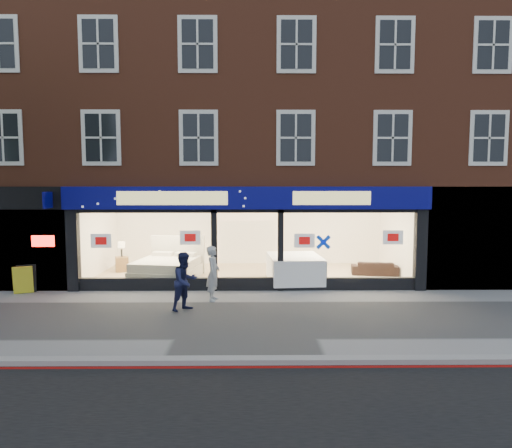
{
  "coord_description": "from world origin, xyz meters",
  "views": [
    {
      "loc": [
        0.14,
        -11.26,
        3.4
      ],
      "look_at": [
        0.27,
        2.5,
        2.17
      ],
      "focal_mm": 32.0,
      "sensor_mm": 36.0,
      "label": 1
    }
  ],
  "objects_px": {
    "display_bed": "(168,268)",
    "sofa": "(375,268)",
    "pedestrian_grey": "(213,273)",
    "a_board": "(25,279)",
    "pedestrian_blue": "(185,281)",
    "mattress_stack": "(295,268)"
  },
  "relations": [
    {
      "from": "mattress_stack",
      "to": "sofa",
      "type": "bearing_deg",
      "value": 18.74
    },
    {
      "from": "pedestrian_grey",
      "to": "pedestrian_blue",
      "type": "relative_size",
      "value": 1.01
    },
    {
      "from": "a_board",
      "to": "pedestrian_blue",
      "type": "bearing_deg",
      "value": -40.9
    },
    {
      "from": "sofa",
      "to": "pedestrian_blue",
      "type": "xyz_separation_m",
      "value": [
        -6.25,
        -4.26,
        0.45
      ]
    },
    {
      "from": "sofa",
      "to": "a_board",
      "type": "relative_size",
      "value": 1.88
    },
    {
      "from": "sofa",
      "to": "pedestrian_grey",
      "type": "relative_size",
      "value": 1.04
    },
    {
      "from": "display_bed",
      "to": "a_board",
      "type": "relative_size",
      "value": 3.09
    },
    {
      "from": "display_bed",
      "to": "sofa",
      "type": "relative_size",
      "value": 1.64
    },
    {
      "from": "display_bed",
      "to": "a_board",
      "type": "bearing_deg",
      "value": -147.41
    },
    {
      "from": "pedestrian_grey",
      "to": "pedestrian_blue",
      "type": "xyz_separation_m",
      "value": [
        -0.66,
        -1.02,
        -0.01
      ]
    },
    {
      "from": "a_board",
      "to": "sofa",
      "type": "bearing_deg",
      "value": -9.24
    },
    {
      "from": "display_bed",
      "to": "sofa",
      "type": "height_order",
      "value": "display_bed"
    },
    {
      "from": "sofa",
      "to": "a_board",
      "type": "bearing_deg",
      "value": 19.38
    },
    {
      "from": "mattress_stack",
      "to": "a_board",
      "type": "distance_m",
      "value": 8.6
    },
    {
      "from": "sofa",
      "to": "pedestrian_blue",
      "type": "bearing_deg",
      "value": 42.26
    },
    {
      "from": "sofa",
      "to": "pedestrian_grey",
      "type": "distance_m",
      "value": 6.47
    },
    {
      "from": "mattress_stack",
      "to": "pedestrian_blue",
      "type": "bearing_deg",
      "value": -135.07
    },
    {
      "from": "pedestrian_grey",
      "to": "sofa",
      "type": "bearing_deg",
      "value": -53.19
    },
    {
      "from": "display_bed",
      "to": "mattress_stack",
      "type": "height_order",
      "value": "display_bed"
    },
    {
      "from": "pedestrian_blue",
      "to": "display_bed",
      "type": "bearing_deg",
      "value": 59.31
    },
    {
      "from": "display_bed",
      "to": "pedestrian_blue",
      "type": "bearing_deg",
      "value": -62.53
    },
    {
      "from": "a_board",
      "to": "pedestrian_grey",
      "type": "bearing_deg",
      "value": -29.48
    }
  ]
}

